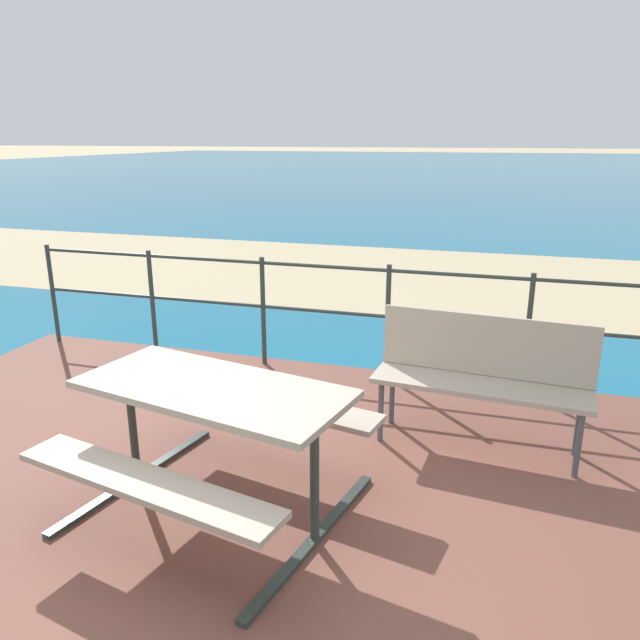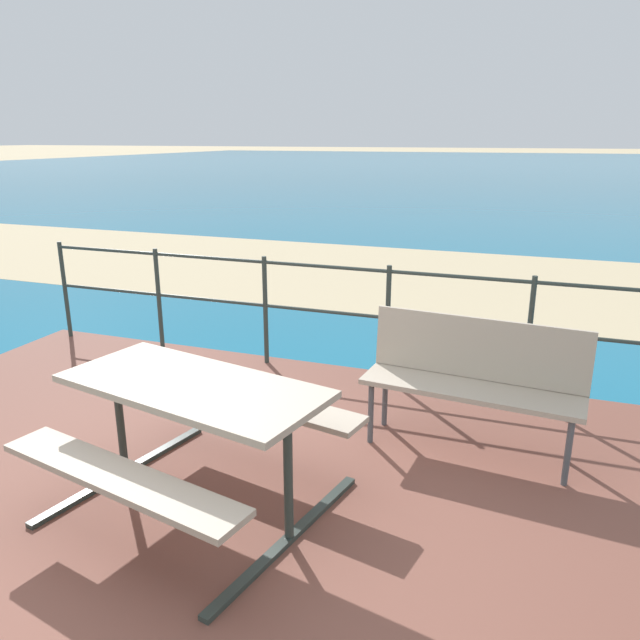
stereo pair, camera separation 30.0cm
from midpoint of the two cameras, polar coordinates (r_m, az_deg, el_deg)
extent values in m
plane|color=tan|center=(3.73, -10.56, -18.77)|extent=(240.00, 240.00, 0.00)
cube|color=brown|center=(3.71, -10.58, -18.39)|extent=(6.40, 5.20, 0.06)
cube|color=#196B8E|center=(42.65, 18.26, 13.25)|extent=(90.00, 90.00, 0.01)
cube|color=tan|center=(9.80, 9.98, 4.02)|extent=(54.01, 4.90, 0.01)
cube|color=tan|center=(3.44, -9.52, -6.19)|extent=(1.64, 0.99, 0.04)
cube|color=tan|center=(3.22, -15.92, -14.11)|extent=(1.55, 0.57, 0.04)
cube|color=tan|center=(3.95, -3.99, -7.43)|extent=(1.55, 0.57, 0.04)
cylinder|color=#2D3833|center=(4.02, -16.30, -9.09)|extent=(0.06, 0.06, 0.76)
cube|color=#2D3833|center=(4.19, -15.88, -13.59)|extent=(0.34, 1.35, 0.03)
cylinder|color=#2D3833|center=(3.26, -0.30, -14.79)|extent=(0.06, 0.06, 0.76)
cube|color=#2D3833|center=(3.47, -0.29, -19.92)|extent=(0.34, 1.35, 0.03)
cube|color=tan|center=(4.24, 15.98, -6.33)|extent=(1.49, 0.53, 0.04)
cube|color=tan|center=(4.33, 16.64, -2.60)|extent=(1.46, 0.20, 0.43)
cylinder|color=#4C5156|center=(4.34, 6.82, -8.62)|extent=(0.04, 0.04, 0.47)
cylinder|color=#4C5156|center=(4.60, 8.03, -7.14)|extent=(0.04, 0.04, 0.47)
cylinder|color=#4C5156|center=(4.17, 24.32, -11.24)|extent=(0.04, 0.04, 0.47)
cylinder|color=#4C5156|center=(4.44, 24.45, -9.51)|extent=(0.04, 0.04, 0.47)
cylinder|color=#2D3833|center=(6.97, -21.79, 2.64)|extent=(0.04, 0.04, 1.04)
cylinder|color=#2D3833|center=(6.26, -13.63, 1.86)|extent=(0.04, 0.04, 1.04)
cylinder|color=#2D3833|center=(5.70, -3.67, 0.86)|extent=(0.04, 0.04, 1.04)
cylinder|color=#2D3833|center=(5.36, 7.98, -0.34)|extent=(0.04, 0.04, 1.04)
cylinder|color=#2D3833|center=(5.26, 20.63, -1.62)|extent=(0.04, 0.04, 1.04)
cylinder|color=#2D3833|center=(5.39, 2.02, 5.05)|extent=(5.90, 0.03, 0.03)
cylinder|color=#2D3833|center=(5.49, 1.98, 0.80)|extent=(5.90, 0.03, 0.03)
camera|label=1|loc=(0.15, -88.40, 0.49)|focal=33.93mm
camera|label=2|loc=(0.15, 91.60, -0.49)|focal=33.93mm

